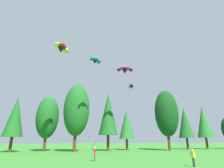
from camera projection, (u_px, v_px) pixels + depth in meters
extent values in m
cylinder|color=#472D19|center=(11.00, 144.00, 37.89)|extent=(0.61, 0.61, 3.10)
cone|color=#19561E|center=(15.00, 116.00, 39.65)|extent=(4.23, 4.23, 8.83)
cylinder|color=#472D19|center=(45.00, 144.00, 40.94)|extent=(0.61, 0.61, 3.19)
ellipsoid|color=#19561E|center=(47.00, 117.00, 42.76)|extent=(5.24, 5.24, 10.00)
cylinder|color=#472D19|center=(75.00, 143.00, 38.89)|extent=(0.67, 0.67, 3.77)
ellipsoid|color=#19561E|center=(77.00, 110.00, 41.03)|extent=(5.86, 5.86, 11.80)
cylinder|color=#472D19|center=(108.00, 143.00, 42.37)|extent=(0.65, 0.65, 3.63)
cone|color=#19561E|center=(108.00, 113.00, 44.43)|extent=(4.67, 4.67, 10.32)
cylinder|color=#472D19|center=(127.00, 144.00, 45.15)|extent=(0.57, 0.57, 2.67)
cone|color=#236628|center=(126.00, 124.00, 46.66)|extent=(3.86, 3.86, 7.59)
cylinder|color=#472D19|center=(169.00, 142.00, 42.97)|extent=(0.66, 0.66, 3.70)
ellipsoid|color=#0F3D14|center=(166.00, 113.00, 45.08)|extent=(5.79, 5.79, 11.59)
cylinder|color=#472D19|center=(187.00, 144.00, 48.11)|extent=(0.59, 0.59, 2.93)
cone|color=#19561E|center=(185.00, 122.00, 49.77)|extent=(4.08, 4.08, 8.33)
cylinder|color=#472D19|center=(207.00, 143.00, 48.58)|extent=(0.60, 0.60, 3.04)
cone|color=#236628|center=(204.00, 122.00, 50.31)|extent=(4.17, 4.17, 8.65)
cylinder|color=navy|center=(95.00, 158.00, 22.45)|extent=(0.15, 0.15, 0.84)
cylinder|color=navy|center=(95.00, 157.00, 22.64)|extent=(0.15, 0.15, 0.84)
cube|color=red|center=(95.00, 151.00, 22.75)|extent=(0.31, 0.42, 0.60)
sphere|color=tan|center=(95.00, 148.00, 22.88)|extent=(0.22, 0.22, 0.22)
cylinder|color=red|center=(95.00, 150.00, 22.57)|extent=(0.53, 0.18, 0.35)
cylinder|color=red|center=(95.00, 150.00, 23.03)|extent=(0.53, 0.18, 0.35)
cylinder|color=#4C4C51|center=(195.00, 163.00, 17.77)|extent=(0.14, 0.14, 0.84)
cylinder|color=#4C4C51|center=(193.00, 162.00, 17.96)|extent=(0.14, 0.14, 0.84)
cube|color=yellow|center=(193.00, 155.00, 18.08)|extent=(0.26, 0.39, 0.60)
sphere|color=tan|center=(192.00, 150.00, 18.21)|extent=(0.22, 0.22, 0.22)
cylinder|color=yellow|center=(195.00, 155.00, 17.87)|extent=(0.20, 0.09, 0.57)
cylinder|color=yellow|center=(191.00, 154.00, 18.31)|extent=(0.20, 0.09, 0.57)
ellipsoid|color=purple|center=(131.00, 85.00, 44.91)|extent=(1.69, 1.79, 0.76)
ellipsoid|color=silver|center=(134.00, 86.00, 44.24)|extent=(1.11, 1.08, 0.88)
ellipsoid|color=silver|center=(128.00, 87.00, 45.42)|extent=(1.09, 1.06, 0.88)
cone|color=black|center=(132.00, 88.00, 44.81)|extent=(1.15, 1.15, 0.70)
cylinder|color=black|center=(118.00, 109.00, 33.80)|extent=(11.09, 16.95, 13.08)
ellipsoid|color=teal|center=(95.00, 59.00, 36.35)|extent=(1.94, 1.85, 0.89)
ellipsoid|color=#0F666B|center=(99.00, 62.00, 36.93)|extent=(1.19, 1.22, 1.00)
ellipsoid|color=#0F666B|center=(92.00, 59.00, 35.62)|extent=(1.13, 1.25, 1.00)
cone|color=black|center=(95.00, 62.00, 36.25)|extent=(1.20, 1.20, 0.74)
cylinder|color=black|center=(127.00, 94.00, 27.10)|extent=(8.61, 15.98, 16.11)
ellipsoid|color=red|center=(62.00, 46.00, 34.97)|extent=(2.52, 2.69, 1.26)
ellipsoid|color=yellow|center=(66.00, 51.00, 36.06)|extent=(1.68, 1.54, 1.41)
ellipsoid|color=yellow|center=(57.00, 45.00, 33.64)|extent=(1.64, 1.60, 1.41)
cone|color=black|center=(61.00, 50.00, 34.77)|extent=(1.72, 1.72, 1.06)
cylinder|color=black|center=(73.00, 90.00, 28.75)|extent=(5.95, 8.32, 17.15)
ellipsoid|color=#D12893|center=(125.00, 68.00, 40.27)|extent=(2.30, 1.66, 1.02)
ellipsoid|color=#66144C|center=(131.00, 70.00, 40.19)|extent=(1.17, 1.27, 1.21)
ellipsoid|color=#66144C|center=(119.00, 70.00, 40.13)|extent=(1.38, 1.29, 1.21)
cone|color=black|center=(125.00, 72.00, 40.14)|extent=(1.37, 1.37, 1.02)
cylinder|color=black|center=(146.00, 99.00, 29.02)|extent=(1.48, 18.84, 15.51)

